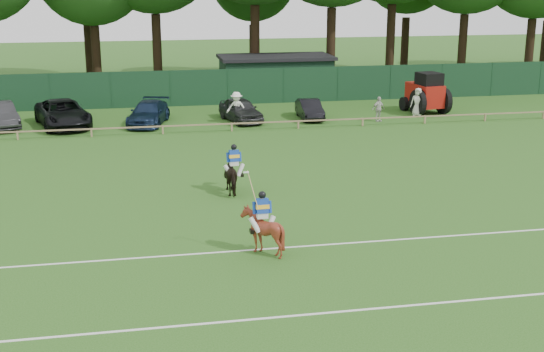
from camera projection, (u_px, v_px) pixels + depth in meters
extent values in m
plane|color=#1E4C14|center=(274.00, 238.00, 25.37)|extent=(160.00, 160.00, 0.00)
imported|color=black|center=(234.00, 175.00, 30.42)|extent=(0.91, 1.83, 1.51)
imported|color=maroon|center=(262.00, 231.00, 23.81)|extent=(1.27, 1.42, 1.54)
imported|color=#29292B|center=(0.00, 115.00, 43.36)|extent=(3.02, 4.89, 1.52)
imported|color=black|center=(63.00, 114.00, 43.64)|extent=(4.05, 6.25, 1.60)
imported|color=#112038|center=(149.00, 113.00, 44.32)|extent=(3.09, 5.13, 1.39)
imported|color=#2F3032|center=(241.00, 110.00, 45.24)|extent=(2.63, 4.54, 1.45)
imported|color=black|center=(310.00, 109.00, 46.05)|extent=(1.46, 3.77, 1.22)
imported|color=white|center=(237.00, 108.00, 44.50)|extent=(1.45, 1.19, 1.96)
imported|color=beige|center=(378.00, 109.00, 45.20)|extent=(0.99, 0.66, 1.56)
imported|color=silver|center=(418.00, 102.00, 46.80)|extent=(1.07, 0.98, 1.84)
cube|color=silver|center=(234.00, 163.00, 30.28)|extent=(0.37, 0.28, 0.18)
cube|color=#173CA6|center=(234.00, 156.00, 30.19)|extent=(0.42, 0.33, 0.51)
cube|color=yellow|center=(234.00, 156.00, 30.20)|extent=(0.45, 0.31, 0.18)
sphere|color=black|center=(234.00, 147.00, 30.09)|extent=(0.25, 0.25, 0.25)
cylinder|color=silver|center=(241.00, 170.00, 30.37)|extent=(0.42, 0.35, 0.59)
cylinder|color=silver|center=(228.00, 171.00, 30.25)|extent=(0.42, 0.33, 0.59)
cube|color=silver|center=(262.00, 215.00, 23.66)|extent=(0.36, 0.27, 0.18)
cube|color=#173CA6|center=(262.00, 206.00, 23.57)|extent=(0.41, 0.31, 0.51)
cube|color=yellow|center=(262.00, 206.00, 23.58)|extent=(0.43, 0.29, 0.18)
sphere|color=black|center=(262.00, 195.00, 23.47)|extent=(0.25, 0.25, 0.25)
cylinder|color=silver|center=(270.00, 224.00, 23.74)|extent=(0.42, 0.34, 0.59)
cylinder|color=silver|center=(255.00, 225.00, 23.64)|extent=(0.42, 0.33, 0.59)
cylinder|color=tan|center=(253.00, 190.00, 23.41)|extent=(0.29, 0.57, 1.17)
cube|color=silver|center=(317.00, 314.00, 19.70)|extent=(60.00, 0.10, 0.01)
cube|color=silver|center=(280.00, 248.00, 24.42)|extent=(60.00, 0.10, 0.01)
cube|color=#997F5B|center=(215.00, 124.00, 42.27)|extent=(62.00, 0.08, 0.08)
cube|color=#14351E|center=(200.00, 88.00, 50.57)|extent=(92.00, 0.04, 2.50)
cube|color=#14331E|center=(276.00, 78.00, 54.47)|extent=(8.00, 4.00, 2.80)
cube|color=black|center=(276.00, 57.00, 54.06)|extent=(8.40, 4.40, 0.24)
cube|color=#9D160E|center=(425.00, 95.00, 48.02)|extent=(1.86, 2.89, 1.46)
cube|color=black|center=(429.00, 80.00, 47.34)|extent=(1.56, 1.65, 1.01)
cylinder|color=black|center=(418.00, 103.00, 47.09)|extent=(0.59, 1.72, 1.69)
cylinder|color=black|center=(443.00, 101.00, 47.71)|extent=(0.59, 1.72, 1.69)
cylinder|color=black|center=(404.00, 104.00, 48.96)|extent=(0.47, 0.94, 0.90)
cylinder|color=black|center=(426.00, 102.00, 49.51)|extent=(0.47, 0.94, 0.90)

